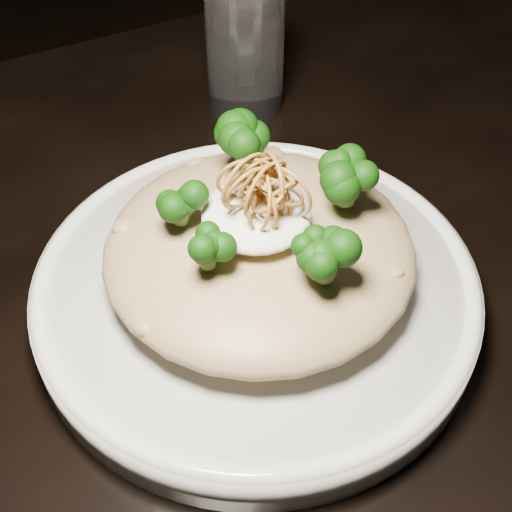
{
  "coord_description": "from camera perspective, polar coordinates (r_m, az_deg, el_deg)",
  "views": [
    {
      "loc": [
        -0.21,
        -0.35,
        1.16
      ],
      "look_at": [
        -0.05,
        -0.04,
        0.81
      ],
      "focal_mm": 50.0,
      "sensor_mm": 36.0,
      "label": 1
    }
  ],
  "objects": [
    {
      "name": "table",
      "position": [
        0.64,
        2.41,
        -4.73
      ],
      "size": [
        1.1,
        0.8,
        0.75
      ],
      "color": "black",
      "rests_on": "ground"
    },
    {
      "name": "plate",
      "position": [
        0.53,
        0.0,
        -2.92
      ],
      "size": [
        0.32,
        0.32,
        0.03
      ],
      "primitive_type": "cylinder",
      "color": "silver",
      "rests_on": "table"
    },
    {
      "name": "risotto",
      "position": [
        0.5,
        0.26,
        0.53
      ],
      "size": [
        0.22,
        0.22,
        0.05
      ],
      "primitive_type": "ellipsoid",
      "color": "brown",
      "rests_on": "plate"
    },
    {
      "name": "broccoli",
      "position": [
        0.46,
        0.58,
        4.62
      ],
      "size": [
        0.13,
        0.13,
        0.05
      ],
      "primitive_type": null,
      "color": "black",
      "rests_on": "risotto"
    },
    {
      "name": "cheese",
      "position": [
        0.47,
        0.01,
        3.29
      ],
      "size": [
        0.07,
        0.07,
        0.02
      ],
      "primitive_type": "ellipsoid",
      "color": "white",
      "rests_on": "risotto"
    },
    {
      "name": "shallots",
      "position": [
        0.45,
        0.61,
        6.4
      ],
      "size": [
        0.07,
        0.07,
        0.04
      ],
      "primitive_type": null,
      "color": "brown",
      "rests_on": "cheese"
    },
    {
      "name": "drinking_glass",
      "position": [
        0.7,
        -0.87,
        16.34
      ],
      "size": [
        0.08,
        0.08,
        0.13
      ],
      "primitive_type": "cylinder",
      "rotation": [
        0.0,
        0.0,
        0.15
      ],
      "color": "silver",
      "rests_on": "table"
    }
  ]
}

